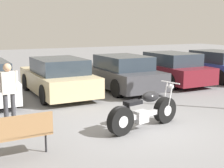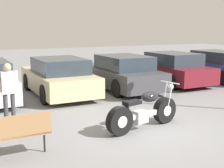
{
  "view_description": "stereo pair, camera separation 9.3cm",
  "coord_description": "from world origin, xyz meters",
  "px_view_note": "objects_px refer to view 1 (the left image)",
  "views": [
    {
      "loc": [
        -4.19,
        -6.36,
        2.52
      ],
      "look_at": [
        -0.0,
        1.7,
        0.85
      ],
      "focal_mm": 50.0,
      "sensor_mm": 36.0,
      "label": 1
    },
    {
      "loc": [
        -4.11,
        -6.4,
        2.52
      ],
      "look_at": [
        -0.0,
        1.7,
        0.85
      ],
      "focal_mm": 50.0,
      "sensor_mm": 36.0,
      "label": 2
    }
  ],
  "objects_px": {
    "parked_car_maroon": "(169,69)",
    "parked_car_blue": "(214,66)",
    "person_standing": "(8,88)",
    "motorcycle": "(143,112)",
    "parked_car_dark_grey": "(121,73)",
    "park_bench": "(13,133)",
    "parked_car_champagne": "(58,77)"
  },
  "relations": [
    {
      "from": "motorcycle",
      "to": "parked_car_blue",
      "type": "height_order",
      "value": "parked_car_blue"
    },
    {
      "from": "motorcycle",
      "to": "parked_car_blue",
      "type": "xyz_separation_m",
      "value": [
        7.18,
        4.75,
        0.23
      ]
    },
    {
      "from": "parked_car_maroon",
      "to": "park_bench",
      "type": "xyz_separation_m",
      "value": [
        -7.79,
        -5.32,
        -0.12
      ]
    },
    {
      "from": "motorcycle",
      "to": "person_standing",
      "type": "relative_size",
      "value": 1.41
    },
    {
      "from": "motorcycle",
      "to": "park_bench",
      "type": "relative_size",
      "value": 1.5
    },
    {
      "from": "parked_car_maroon",
      "to": "park_bench",
      "type": "height_order",
      "value": "parked_car_maroon"
    },
    {
      "from": "parked_car_dark_grey",
      "to": "parked_car_maroon",
      "type": "bearing_deg",
      "value": 4.6
    },
    {
      "from": "motorcycle",
      "to": "park_bench",
      "type": "bearing_deg",
      "value": -172.36
    },
    {
      "from": "parked_car_champagne",
      "to": "parked_car_blue",
      "type": "height_order",
      "value": "same"
    },
    {
      "from": "motorcycle",
      "to": "parked_car_champagne",
      "type": "distance_m",
      "value": 4.87
    },
    {
      "from": "parked_car_maroon",
      "to": "parked_car_blue",
      "type": "bearing_deg",
      "value": -3.06
    },
    {
      "from": "parked_car_dark_grey",
      "to": "park_bench",
      "type": "height_order",
      "value": "parked_car_dark_grey"
    },
    {
      "from": "parked_car_blue",
      "to": "park_bench",
      "type": "xyz_separation_m",
      "value": [
        -10.4,
        -5.18,
        -0.12
      ]
    },
    {
      "from": "parked_car_champagne",
      "to": "parked_car_dark_grey",
      "type": "height_order",
      "value": "same"
    },
    {
      "from": "motorcycle",
      "to": "parked_car_champagne",
      "type": "xyz_separation_m",
      "value": [
        -0.67,
        4.81,
        0.23
      ]
    },
    {
      "from": "park_bench",
      "to": "person_standing",
      "type": "xyz_separation_m",
      "value": [
        0.35,
        2.5,
        0.39
      ]
    },
    {
      "from": "parked_car_dark_grey",
      "to": "parked_car_maroon",
      "type": "xyz_separation_m",
      "value": [
        2.61,
        0.21,
        0.0
      ]
    },
    {
      "from": "motorcycle",
      "to": "parked_car_dark_grey",
      "type": "height_order",
      "value": "parked_car_dark_grey"
    },
    {
      "from": "park_bench",
      "to": "person_standing",
      "type": "height_order",
      "value": "person_standing"
    },
    {
      "from": "person_standing",
      "to": "parked_car_dark_grey",
      "type": "bearing_deg",
      "value": 28.4
    },
    {
      "from": "motorcycle",
      "to": "parked_car_maroon",
      "type": "bearing_deg",
      "value": 46.96
    },
    {
      "from": "motorcycle",
      "to": "parked_car_champagne",
      "type": "relative_size",
      "value": 0.52
    },
    {
      "from": "parked_car_blue",
      "to": "parked_car_maroon",
      "type": "bearing_deg",
      "value": 176.94
    },
    {
      "from": "parked_car_maroon",
      "to": "person_standing",
      "type": "xyz_separation_m",
      "value": [
        -7.44,
        -2.82,
        0.27
      ]
    },
    {
      "from": "motorcycle",
      "to": "parked_car_maroon",
      "type": "relative_size",
      "value": 0.52
    },
    {
      "from": "parked_car_blue",
      "to": "person_standing",
      "type": "height_order",
      "value": "person_standing"
    },
    {
      "from": "parked_car_maroon",
      "to": "parked_car_blue",
      "type": "height_order",
      "value": "same"
    },
    {
      "from": "parked_car_dark_grey",
      "to": "person_standing",
      "type": "xyz_separation_m",
      "value": [
        -4.82,
        -2.61,
        0.27
      ]
    },
    {
      "from": "parked_car_champagne",
      "to": "person_standing",
      "type": "relative_size",
      "value": 2.72
    },
    {
      "from": "park_bench",
      "to": "parked_car_champagne",
      "type": "bearing_deg",
      "value": 64.03
    },
    {
      "from": "parked_car_champagne",
      "to": "parked_car_maroon",
      "type": "relative_size",
      "value": 1.0
    },
    {
      "from": "parked_car_champagne",
      "to": "parked_car_maroon",
      "type": "distance_m",
      "value": 5.23
    }
  ]
}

